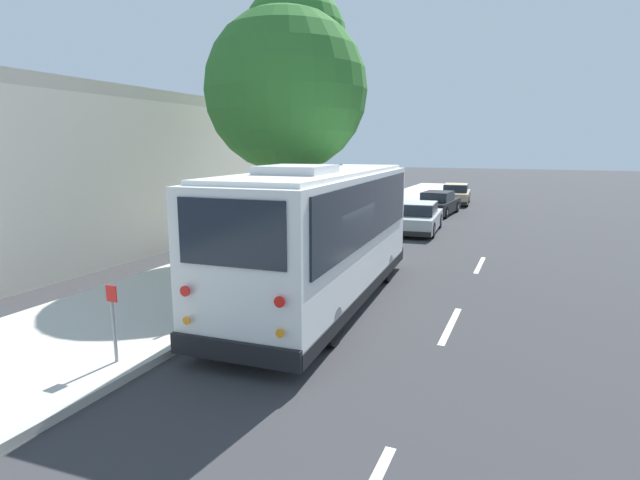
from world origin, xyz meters
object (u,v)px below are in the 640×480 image
Objects in this scene: shuttle_bus at (322,230)px; sign_post_near at (114,323)px; parked_sedan_silver at (418,218)px; street_tree at (288,80)px; sign_post_far at (189,300)px; parked_sedan_black at (438,204)px; parked_sedan_tan at (456,195)px.

sign_post_near is at bearing 156.10° from shuttle_bus.
shuttle_bus is 1.91× the size of parked_sedan_silver.
street_tree reaches higher than sign_post_near.
street_tree is 8.74m from sign_post_far.
parked_sedan_black reaches higher than sign_post_far.
parked_sedan_tan is at bearing -3.10° from shuttle_bus.
sign_post_far is at bearing 143.99° from shuttle_bus.
shuttle_bus is at bearing -175.66° from parked_sedan_black.
parked_sedan_tan reaches higher than parked_sedan_silver.
shuttle_bus is 6.54× the size of sign_post_near.
shuttle_bus is 1.97× the size of parked_sedan_tan.
sign_post_near reaches higher than sign_post_far.
shuttle_bus is at bearing -144.62° from street_tree.
parked_sedan_silver is 6.13m from parked_sedan_black.
shuttle_bus is 5.19m from sign_post_near.
parked_sedan_black is at bearing -4.16° from sign_post_far.
sign_post_near reaches higher than parked_sedan_silver.
parked_sedan_silver is 1.03× the size of parked_sedan_tan.
sign_post_near is (-8.92, -1.16, -5.03)m from street_tree.
sign_post_far is (-6.92, -1.16, -5.20)m from street_tree.
street_tree is (4.13, 2.93, 4.05)m from shuttle_bus.
street_tree is at bearing 31.88° from shuttle_bus.
shuttle_bus is 1.01× the size of street_tree.
sign_post_far is at bearing 171.64° from parked_sedan_tan.
sign_post_far is (-2.79, 1.78, -1.15)m from shuttle_bus.
shuttle_bus reaches higher than parked_sedan_black.
parked_sedan_tan is (5.70, -0.15, 0.02)m from parked_sedan_black.
sign_post_far is (-20.11, 1.46, 0.07)m from parked_sedan_black.
street_tree reaches higher than parked_sedan_black.
parked_sedan_tan is 3.32× the size of sign_post_near.
sign_post_far is at bearing -0.00° from sign_post_near.
parked_sedan_black is 5.70m from parked_sedan_tan.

